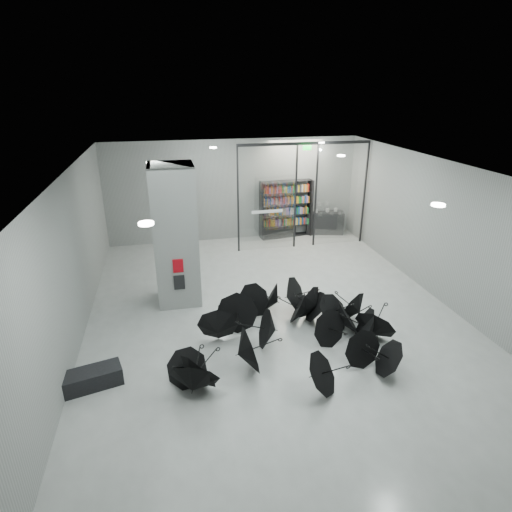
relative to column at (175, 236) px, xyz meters
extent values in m
plane|color=gray|center=(2.50, -2.00, -2.00)|extent=(14.00, 14.00, 0.00)
cube|color=gray|center=(2.50, -2.00, 2.00)|extent=(10.00, 14.00, 0.02)
cube|color=slate|center=(2.50, 5.00, 0.00)|extent=(10.00, 0.02, 4.00)
cube|color=slate|center=(-2.50, -2.00, 0.00)|extent=(0.02, 14.00, 4.00)
cube|color=slate|center=(7.50, -2.00, 0.00)|extent=(0.02, 14.00, 4.00)
cube|color=slate|center=(0.00, 0.00, 0.00)|extent=(1.20, 1.20, 4.00)
cube|color=#A50A07|center=(0.00, -0.62, -0.65)|extent=(0.28, 0.04, 0.38)
cube|color=black|center=(0.00, -0.62, -1.15)|extent=(0.30, 0.03, 0.42)
cube|color=#0CE533|center=(4.90, 3.30, 1.82)|extent=(0.30, 0.06, 0.15)
cube|color=silver|center=(3.50, 3.50, 0.00)|extent=(2.20, 0.02, 3.95)
cube|color=silver|center=(6.40, 3.50, 0.00)|extent=(2.00, 0.02, 3.95)
cube|color=black|center=(2.40, 3.50, 0.00)|extent=(0.06, 0.06, 4.00)
cube|color=black|center=(4.60, 3.50, 0.00)|extent=(0.06, 0.06, 4.00)
cube|color=black|center=(5.40, 3.50, 0.00)|extent=(0.06, 0.06, 4.00)
cube|color=black|center=(7.40, 3.50, 0.00)|extent=(0.06, 0.06, 4.00)
cube|color=black|center=(4.90, 3.50, 1.95)|extent=(5.00, 0.08, 0.10)
cube|color=black|center=(-2.00, -3.54, -1.81)|extent=(1.30, 0.80, 0.39)
cube|color=black|center=(6.34, 4.79, -1.54)|extent=(1.65, 0.96, 0.93)
camera|label=1|loc=(-0.17, -11.35, 3.95)|focal=29.62mm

